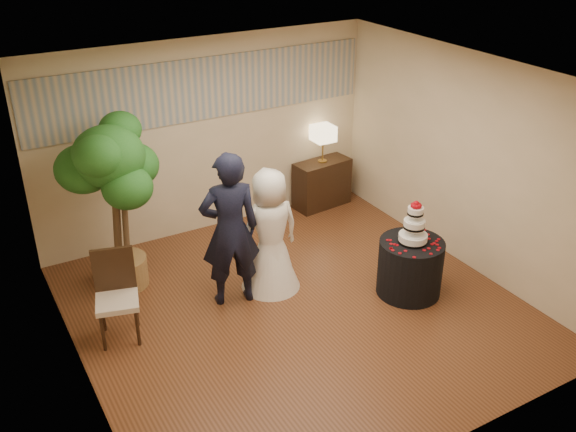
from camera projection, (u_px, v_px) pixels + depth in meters
floor at (297, 308)px, 7.73m from camera, size 5.00×5.00×0.00m
ceiling at (299, 79)px, 6.46m from camera, size 5.00×5.00×0.00m
wall_back at (208, 137)px, 9.03m from camera, size 5.00×0.06×2.80m
wall_front at (456, 321)px, 5.16m from camera, size 5.00×0.06×2.80m
wall_left at (68, 262)px, 5.98m from camera, size 0.06×5.00×2.80m
wall_right at (466, 162)px, 8.20m from camera, size 0.06×5.00×2.80m
mural_border at (205, 89)px, 8.69m from camera, size 4.90×0.02×0.85m
groom at (230, 230)px, 7.47m from camera, size 0.79×0.60×1.94m
bride at (270, 231)px, 7.82m from camera, size 0.78×0.75×1.59m
cake_table at (410, 267)px, 7.89m from camera, size 0.99×0.99×0.71m
wedding_cake at (415, 222)px, 7.60m from camera, size 0.35×0.35×0.55m
console at (322, 184)px, 10.11m from camera, size 0.94×0.50×0.75m
table_lamp at (323, 144)px, 9.80m from camera, size 0.31×0.31×0.58m
ficus_tree at (115, 206)px, 7.70m from camera, size 1.21×1.21×2.23m
side_chair at (117, 299)px, 6.99m from camera, size 0.59×0.60×1.04m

